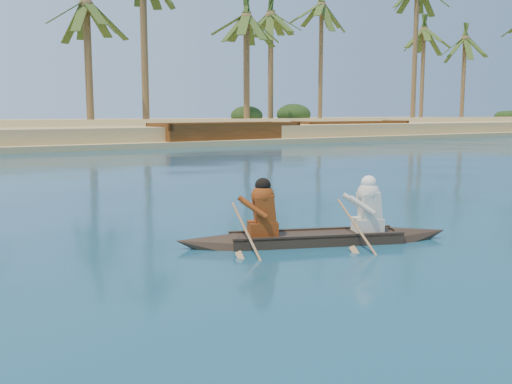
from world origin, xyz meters
TOP-DOWN VIEW (x-y plane):
  - ground at (0.00, 0.00)m, footprint 160.00×160.00m
  - sandy_embankment at (0.00, 46.89)m, footprint 150.00×51.00m
  - palm_grove at (0.00, 35.00)m, footprint 110.00×14.00m
  - shrub_cluster at (0.00, 31.50)m, footprint 100.00×6.00m
  - canoe at (-8.00, -4.00)m, footprint 4.84×2.35m
  - barge_mid at (5.61, 24.55)m, footprint 11.07×4.36m
  - barge_right at (19.21, 27.00)m, footprint 10.88×3.86m

SIDE VIEW (x-z plane):
  - ground at x=0.00m, z-range 0.00..0.00m
  - canoe at x=-8.00m, z-range -0.42..0.94m
  - sandy_embankment at x=0.00m, z-range -0.22..1.28m
  - barge_right at x=19.21m, z-range -0.27..1.53m
  - barge_mid at x=5.61m, z-range -0.27..1.54m
  - shrub_cluster at x=0.00m, z-range 0.00..2.40m
  - palm_grove at x=0.00m, z-range 0.00..16.00m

